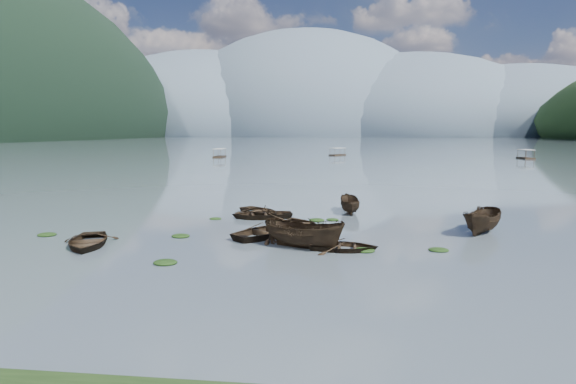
# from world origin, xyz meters

# --- Properties ---
(ground_plane) EXTENTS (2400.00, 2400.00, 0.00)m
(ground_plane) POSITION_xyz_m (0.00, 0.00, 0.00)
(ground_plane) COLOR #4C575F
(haze_mtn_a) EXTENTS (520.00, 520.00, 280.00)m
(haze_mtn_a) POSITION_xyz_m (-260.00, 900.00, 0.00)
(haze_mtn_a) COLOR #475666
(haze_mtn_a) RESTS_ON ground
(haze_mtn_b) EXTENTS (520.00, 520.00, 340.00)m
(haze_mtn_b) POSITION_xyz_m (-60.00, 900.00, 0.00)
(haze_mtn_b) COLOR #475666
(haze_mtn_b) RESTS_ON ground
(haze_mtn_c) EXTENTS (520.00, 520.00, 260.00)m
(haze_mtn_c) POSITION_xyz_m (140.00, 900.00, 0.00)
(haze_mtn_c) COLOR #475666
(haze_mtn_c) RESTS_ON ground
(haze_mtn_d) EXTENTS (520.00, 520.00, 220.00)m
(haze_mtn_d) POSITION_xyz_m (320.00, 900.00, 0.00)
(haze_mtn_d) COLOR #475666
(haze_mtn_d) RESTS_ON ground
(rowboat_0) EXTENTS (4.55, 5.29, 0.92)m
(rowboat_0) POSITION_xyz_m (-10.52, 2.33, 0.00)
(rowboat_0) COLOR black
(rowboat_0) RESTS_ON ground
(rowboat_1) EXTENTS (5.78, 5.97, 1.01)m
(rowboat_1) POSITION_xyz_m (-0.61, 5.84, 0.00)
(rowboat_1) COLOR black
(rowboat_1) RESTS_ON ground
(rowboat_2) EXTENTS (5.28, 3.59, 1.91)m
(rowboat_2) POSITION_xyz_m (1.83, 3.21, 0.00)
(rowboat_2) COLOR black
(rowboat_2) RESTS_ON ground
(rowboat_3) EXTENTS (4.90, 5.91, 1.06)m
(rowboat_3) POSITION_xyz_m (1.23, 7.54, 0.00)
(rowboat_3) COLOR black
(rowboat_3) RESTS_ON ground
(rowboat_4) EXTENTS (3.91, 2.88, 0.79)m
(rowboat_4) POSITION_xyz_m (4.06, 2.97, 0.00)
(rowboat_4) COLOR black
(rowboat_4) RESTS_ON ground
(rowboat_5) EXTENTS (4.11, 4.94, 1.83)m
(rowboat_5) POSITION_xyz_m (13.07, 8.27, 0.00)
(rowboat_5) COLOR black
(rowboat_5) RESTS_ON ground
(rowboat_6) EXTENTS (5.16, 5.13, 0.88)m
(rowboat_6) POSITION_xyz_m (-2.41, 13.38, 0.00)
(rowboat_6) COLOR black
(rowboat_6) RESTS_ON ground
(rowboat_7) EXTENTS (5.26, 4.35, 0.95)m
(rowboat_7) POSITION_xyz_m (-1.98, 11.79, 0.00)
(rowboat_7) COLOR black
(rowboat_7) RESTS_ON ground
(rowboat_8) EXTENTS (1.76, 4.06, 1.53)m
(rowboat_8) POSITION_xyz_m (4.71, 14.90, 0.00)
(rowboat_8) COLOR black
(rowboat_8) RESTS_ON ground
(weed_clump_0) EXTENTS (1.20, 0.98, 0.26)m
(weed_clump_0) POSITION_xyz_m (-4.75, -0.60, 0.00)
(weed_clump_0) COLOR black
(weed_clump_0) RESTS_ON ground
(weed_clump_1) EXTENTS (1.15, 0.92, 0.25)m
(weed_clump_1) POSITION_xyz_m (-5.98, 5.05, 0.00)
(weed_clump_1) COLOR black
(weed_clump_1) RESTS_ON ground
(weed_clump_2) EXTENTS (1.17, 0.93, 0.25)m
(weed_clump_2) POSITION_xyz_m (5.20, 2.81, 0.00)
(weed_clump_2) COLOR black
(weed_clump_2) RESTS_ON ground
(weed_clump_3) EXTENTS (0.92, 0.78, 0.20)m
(weed_clump_3) POSITION_xyz_m (3.38, 11.51, 0.00)
(weed_clump_3) COLOR black
(weed_clump_3) RESTS_ON ground
(weed_clump_4) EXTENTS (1.10, 0.87, 0.23)m
(weed_clump_4) POSITION_xyz_m (9.27, 3.39, 0.00)
(weed_clump_4) COLOR black
(weed_clump_4) RESTS_ON ground
(weed_clump_5) EXTENTS (1.19, 0.96, 0.25)m
(weed_clump_5) POSITION_xyz_m (-14.49, 4.50, 0.00)
(weed_clump_5) COLOR black
(weed_clump_5) RESTS_ON ground
(weed_clump_6) EXTENTS (0.92, 0.76, 0.19)m
(weed_clump_6) POSITION_xyz_m (-5.37, 10.96, 0.00)
(weed_clump_6) COLOR black
(weed_clump_6) RESTS_ON ground
(weed_clump_7) EXTENTS (1.16, 0.93, 0.25)m
(weed_clump_7) POSITION_xyz_m (2.23, 11.06, 0.00)
(weed_clump_7) COLOR black
(weed_clump_7) RESTS_ON ground
(pontoon_left) EXTENTS (2.46, 5.76, 2.20)m
(pontoon_left) POSITION_xyz_m (-27.19, 94.74, 0.00)
(pontoon_left) COLOR black
(pontoon_left) RESTS_ON ground
(pontoon_centre) EXTENTS (5.05, 5.53, 2.04)m
(pontoon_centre) POSITION_xyz_m (3.84, 107.67, 0.00)
(pontoon_centre) COLOR black
(pontoon_centre) RESTS_ON ground
(pontoon_right) EXTENTS (2.47, 5.76, 2.20)m
(pontoon_right) POSITION_xyz_m (50.40, 96.05, 0.00)
(pontoon_right) COLOR black
(pontoon_right) RESTS_ON ground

